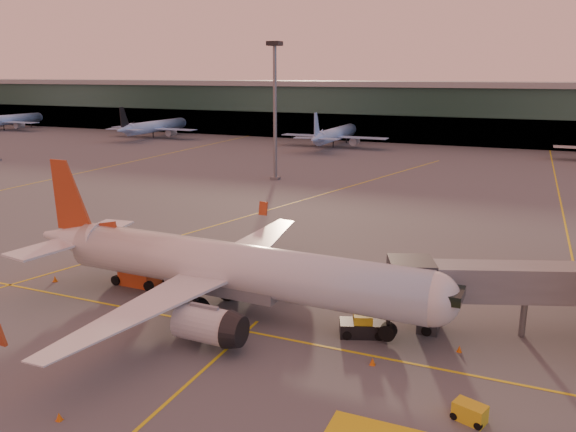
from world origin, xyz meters
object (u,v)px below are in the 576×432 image
at_px(main_airplane, 223,268).
at_px(catering_truck, 137,256).
at_px(pushback_tug, 362,326).
at_px(gpu_cart, 470,413).

height_order(main_airplane, catering_truck, main_airplane).
bearing_deg(main_airplane, pushback_tug, 2.27).
height_order(gpu_cart, pushback_tug, pushback_tug).
bearing_deg(gpu_cart, pushback_tug, 155.75).
bearing_deg(gpu_cart, catering_truck, -179.38).
xyz_separation_m(gpu_cart, pushback_tug, (-8.87, 8.39, 0.19)).
height_order(main_airplane, pushback_tug, main_airplane).
distance_m(main_airplane, pushback_tug, 12.65).
distance_m(catering_truck, pushback_tug, 23.39).
relative_size(gpu_cart, pushback_tug, 0.55).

